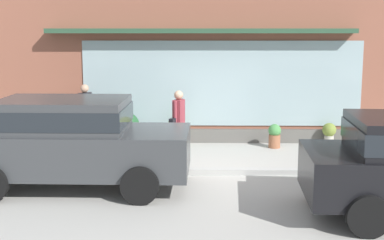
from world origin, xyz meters
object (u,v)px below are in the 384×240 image
Objects in this scene: potted_plant_corner_tall at (22,132)px; potted_plant_trailing_edge at (275,135)px; pedestrian_with_handbag at (178,119)px; potted_plant_window_left at (329,132)px; parked_car_dark_gray at (71,138)px; potted_plant_by_entrance at (126,128)px; potted_plant_near_hydrant at (176,130)px; pedestrian_passerby at (85,110)px; fire_hydrant at (142,141)px.

potted_plant_corner_tall reaches higher than potted_plant_trailing_edge.
potted_plant_corner_tall is 6.57m from potted_plant_trailing_edge.
potted_plant_corner_tall is at bearing -86.22° from pedestrian_with_handbag.
potted_plant_corner_tall is at bearing -179.63° from potted_plant_window_left.
potted_plant_trailing_edge is at bearing 40.77° from parked_car_dark_gray.
potted_plant_trailing_edge is at bearing -166.01° from potted_plant_window_left.
potted_plant_by_entrance is (0.52, 3.60, -0.48)m from parked_car_dark_gray.
potted_plant_by_entrance is 1.24× the size of potted_plant_near_hydrant.
potted_plant_by_entrance is at bearing -68.36° from pedestrian_passerby.
pedestrian_with_handbag is 2.16× the size of potted_plant_near_hydrant.
pedestrian_passerby is 6.35m from potted_plant_window_left.
potted_plant_by_entrance reaches higher than fire_hydrant.
potted_plant_window_left is (1.47, 0.37, 0.01)m from potted_plant_trailing_edge.
fire_hydrant is 0.54× the size of pedestrian_passerby.
potted_plant_corner_tall reaches higher than potted_plant_window_left.
pedestrian_passerby is at bearing -178.63° from potted_plant_window_left.
pedestrian_with_handbag reaches higher than potted_plant_trailing_edge.
fire_hydrant is at bearing -47.97° from pedestrian_with_handbag.
parked_car_dark_gray is at bearing -115.80° from fire_hydrant.
potted_plant_corner_tall is at bearing 177.25° from potted_plant_trailing_edge.
potted_plant_near_hydrant is 1.19× the size of potted_plant_trailing_edge.
pedestrian_with_handbag is 4.41m from potted_plant_corner_tall.
pedestrian_passerby reaches higher than potted_plant_trailing_edge.
parked_car_dark_gray reaches higher than potted_plant_window_left.
pedestrian_passerby is at bearing -176.52° from potted_plant_near_hydrant.
fire_hydrant is 0.20× the size of parked_car_dark_gray.
potted_plant_near_hydrant is at bearing -54.68° from pedestrian_passerby.
pedestrian_with_handbag reaches higher than fire_hydrant.
parked_car_dark_gray is 7.02m from potted_plant_window_left.
fire_hydrant is 2.55m from parked_car_dark_gray.
pedestrian_with_handbag is at bearing -160.16° from potted_plant_window_left.
potted_plant_trailing_edge reaches higher than potted_plant_window_left.
parked_car_dark_gray is (-1.90, -2.54, 0.06)m from pedestrian_with_handbag.
fire_hydrant is 1.18× the size of potted_plant_near_hydrant.
parked_car_dark_gray is at bearing -140.02° from pedestrian_passerby.
potted_plant_trailing_edge is at bearing -8.03° from potted_plant_near_hydrant.
potted_plant_by_entrance is at bearing -5.97° from potted_plant_corner_tall.
potted_plant_window_left is at bearing 35.38° from parked_car_dark_gray.
potted_plant_window_left is at bearing 0.37° from potted_plant_corner_tall.
potted_plant_trailing_edge is (6.56, -0.32, -0.01)m from potted_plant_corner_tall.
potted_plant_by_entrance is at bearing -165.27° from potted_plant_near_hydrant.
pedestrian_passerby is 1.82m from potted_plant_corner_tall.
potted_plant_corner_tall is at bearing -179.41° from potted_plant_near_hydrant.
potted_plant_near_hydrant is at bearing 171.97° from potted_plant_trailing_edge.
potted_plant_corner_tall is at bearing 153.70° from fire_hydrant.
potted_plant_near_hydrant reaches higher than potted_plant_window_left.
potted_plant_trailing_edge is at bearing -0.38° from potted_plant_by_entrance.
potted_plant_near_hydrant is 2.55m from potted_plant_trailing_edge.
potted_plant_window_left is at bearing 3.71° from potted_plant_by_entrance.
potted_plant_by_entrance is 5.27m from potted_plant_window_left.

